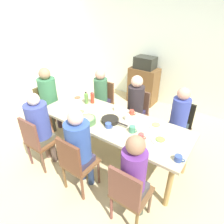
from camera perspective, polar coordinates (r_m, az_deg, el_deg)
The scene contains 35 objects.
ground_plane at distance 3.47m, azimuth 0.00°, elevation -12.72°, with size 6.85×6.85×0.00m, color #CFBB88.
wall_back at distance 4.89m, azimuth 17.70°, elevation 16.29°, with size 5.95×0.12×2.60m, color silver.
wall_left at distance 4.97m, azimuth -29.56°, elevation 14.07°, with size 0.12×5.05×2.60m, color white.
dining_table at distance 3.06m, azimuth 0.00°, elevation -3.57°, with size 2.42×0.88×0.74m.
chair_0 at distance 4.14m, azimuth -18.28°, elevation 1.95°, with size 0.40×0.40×0.90m.
person_0 at distance 3.96m, azimuth -18.10°, elevation 4.99°, with size 0.33×0.33×1.29m.
chair_1 at distance 4.12m, azimuth -2.55°, elevation 3.47°, with size 0.40×0.40×0.90m.
person_1 at distance 3.97m, azimuth -3.42°, elevation 5.56°, with size 0.30×0.30×1.20m.
chair_2 at distance 3.50m, azimuth 18.92°, elevation -3.62°, with size 0.40×0.40×0.90m.
person_2 at distance 3.32m, azimuth 19.02°, elevation -1.27°, with size 0.30×0.30×1.23m.
chair_3 at distance 2.68m, azimuth -10.54°, elevation -14.28°, with size 0.40×0.40×0.90m.
person_3 at distance 2.56m, azimuth -9.65°, elevation -9.31°, with size 0.32×0.32×1.26m.
chair_4 at distance 3.74m, azimuth 7.30°, elevation 0.22°, with size 0.40×0.40×0.90m.
person_4 at distance 3.56m, azimuth 6.83°, elevation 2.84°, with size 0.30×0.30×1.24m.
chair_5 at distance 3.19m, azimuth -20.98°, elevation -7.65°, with size 0.40×0.40×0.90m.
person_5 at distance 3.10m, azimuth -20.48°, elevation -3.35°, with size 0.33×0.33×1.26m.
chair_6 at distance 2.34m, azimuth 4.86°, elevation -22.56°, with size 0.40×0.40×0.90m.
person_6 at distance 2.22m, azimuth 6.40°, elevation -17.53°, with size 0.30×0.30×1.24m.
plate_0 at distance 2.96m, azimuth 12.77°, elevation -3.80°, with size 0.22×0.22×0.04m.
plate_1 at distance 3.25m, azimuth -9.01°, elevation -0.03°, with size 0.21×0.21×0.04m.
plate_2 at distance 3.73m, azimuth -10.06°, elevation 4.02°, with size 0.23×0.23×0.04m.
plate_3 at distance 2.68m, azimuth 13.95°, elevation -7.95°, with size 0.23×0.23×0.04m.
bowl_0 at distance 2.96m, azimuth -7.27°, elevation -2.28°, with size 0.26×0.26×0.11m.
serving_pan at distance 2.97m, azimuth -0.48°, elevation -2.42°, with size 0.45×0.27×0.06m.
cup_0 at distance 2.76m, azimuth 5.98°, elevation -5.04°, with size 0.12×0.09×0.10m.
cup_1 at distance 3.17m, azimuth 5.83°, elevation -0.11°, with size 0.11×0.08×0.08m.
cup_2 at distance 2.84m, azimuth -1.07°, elevation -3.97°, with size 0.13×0.09×0.07m.
cup_3 at distance 2.43m, azimuth 18.86°, elevation -12.73°, with size 0.12×0.09×0.07m.
cup_4 at distance 3.02m, azimuth 4.50°, elevation -1.57°, with size 0.12×0.08×0.09m.
cup_5 at distance 3.26m, azimuth 1.33°, elevation 1.15°, with size 0.12×0.09×0.09m.
cup_6 at distance 2.65m, azimuth 8.52°, elevation -7.08°, with size 0.11×0.07×0.08m.
bottle_0 at distance 3.50m, azimuth -7.56°, elevation 4.10°, with size 0.07×0.07×0.22m.
bottle_1 at distance 3.50m, azimuth -5.78°, elevation 4.30°, with size 0.06×0.06×0.24m.
side_cabinet at distance 5.08m, azimuth 9.13°, elevation 7.66°, with size 0.70×0.44×0.90m, color brown.
microwave at distance 4.88m, azimuth 9.70°, elevation 14.06°, with size 0.48×0.36×0.28m, color #262821.
Camera 1 is at (1.47, -2.07, 2.37)m, focal length 31.23 mm.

